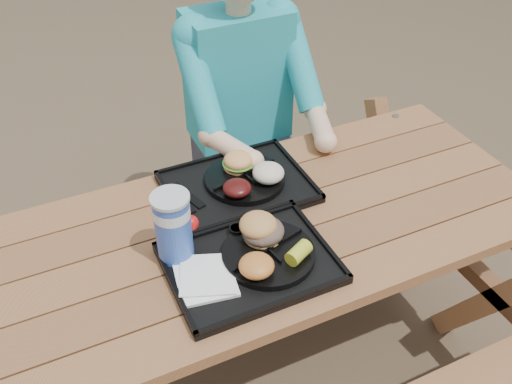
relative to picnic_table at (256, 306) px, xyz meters
name	(u,v)px	position (x,y,z in m)	size (l,w,h in m)	color
ground	(256,370)	(0.00, 0.00, -0.38)	(60.00, 60.00, 0.00)	#999999
picnic_table	(256,306)	(0.00, 0.00, 0.00)	(1.80, 1.49, 0.75)	#999999
tray_near	(250,264)	(-0.09, -0.14, 0.39)	(0.45, 0.35, 0.02)	black
tray_far	(238,188)	(0.02, 0.18, 0.39)	(0.45, 0.35, 0.02)	black
plate_near	(268,254)	(-0.03, -0.15, 0.41)	(0.26, 0.26, 0.02)	black
plate_far	(245,179)	(0.05, 0.19, 0.41)	(0.26, 0.26, 0.02)	black
napkin_stack	(206,279)	(-0.22, -0.16, 0.40)	(0.15, 0.15, 0.02)	white
soda_cup	(173,228)	(-0.26, -0.03, 0.49)	(0.10, 0.10, 0.20)	#1640A9
condiment_bbq	(237,231)	(-0.07, -0.03, 0.41)	(0.04, 0.04, 0.03)	#320D05
condiment_mustard	(249,222)	(-0.03, -0.01, 0.41)	(0.05, 0.05, 0.03)	gold
sandwich	(263,222)	(-0.02, -0.09, 0.47)	(0.11, 0.11, 0.12)	#D19049
mac_cheese	(256,266)	(-0.09, -0.21, 0.44)	(0.10, 0.10, 0.05)	#CF8136
corn_cob	(299,253)	(0.03, -0.21, 0.44)	(0.07, 0.07, 0.04)	yellow
cutlery_far	(188,195)	(-0.15, 0.20, 0.40)	(0.03, 0.15, 0.01)	black
burger	(238,157)	(0.05, 0.24, 0.46)	(0.10, 0.10, 0.09)	#F8A657
baked_beans	(237,188)	(-0.01, 0.12, 0.44)	(0.09, 0.09, 0.04)	#440E0D
potato_salad	(268,173)	(0.11, 0.14, 0.44)	(0.10, 0.10, 0.06)	silver
diner	(241,129)	(0.24, 0.67, 0.27)	(0.48, 0.84, 1.28)	#1BB0BE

